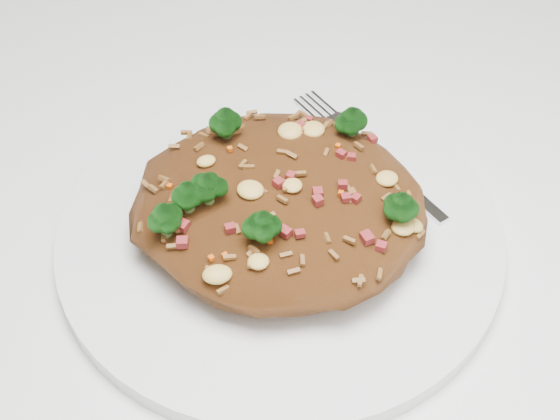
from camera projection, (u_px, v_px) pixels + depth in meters
The scene contains 4 objects.
dining_table at pixel (306, 285), 0.62m from camera, with size 1.20×0.80×0.75m.
plate at pixel (280, 232), 0.52m from camera, with size 0.30×0.30×0.01m, color white.
fried_rice at pixel (279, 196), 0.50m from camera, with size 0.19×0.17×0.06m.
fork at pixel (375, 160), 0.56m from camera, with size 0.12×0.13×0.00m.
Camera 1 is at (0.04, -0.38, 1.15)m, focal length 50.00 mm.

